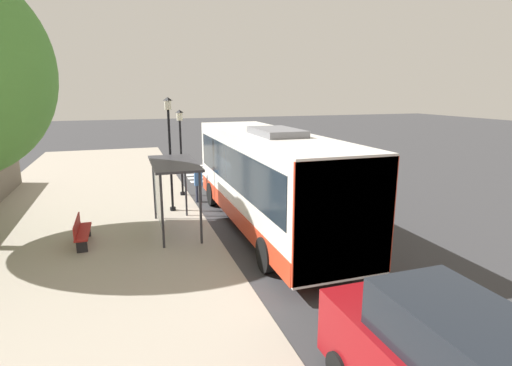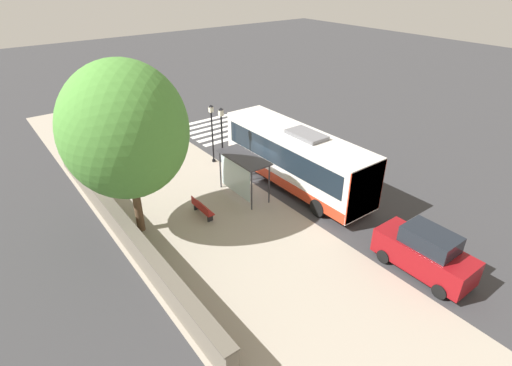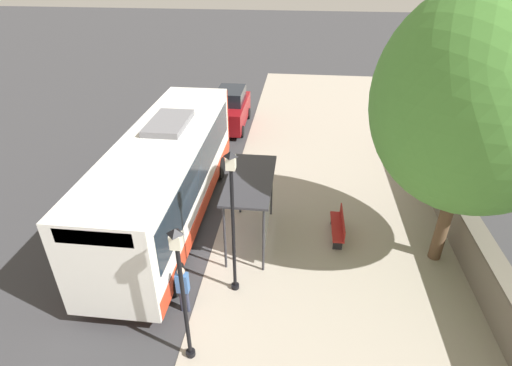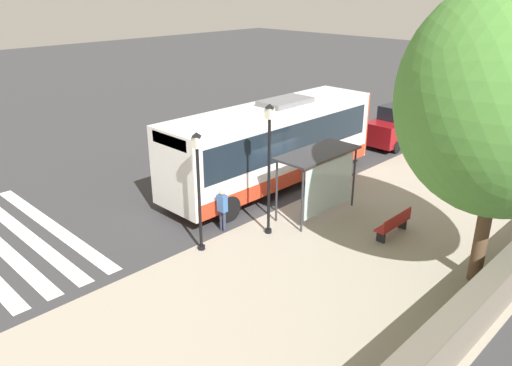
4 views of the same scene
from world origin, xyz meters
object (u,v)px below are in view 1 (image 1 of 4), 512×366
at_px(bus, 268,178).
at_px(street_lamp_far, 181,145).
at_px(bench, 81,231).
at_px(street_lamp_near, 170,145).
at_px(bus_shelter, 170,175).
at_px(pedestrian, 198,182).

bearing_deg(bus, street_lamp_far, 110.80).
height_order(bench, street_lamp_near, street_lamp_near).
bearing_deg(bus_shelter, bench, -171.36).
distance_m(street_lamp_near, street_lamp_far, 2.58).
bearing_deg(street_lamp_far, bus, -69.20).
xyz_separation_m(bus, bus_shelter, (-3.30, 0.93, 0.13)).
bearing_deg(pedestrian, street_lamp_near, -141.87).
bearing_deg(street_lamp_near, bus_shelter, -97.23).
bearing_deg(pedestrian, bus, -68.95).
height_order(bus_shelter, street_lamp_near, street_lamp_near).
bearing_deg(bench, pedestrian, 40.76).
relative_size(bus, street_lamp_far, 2.60).
xyz_separation_m(bench, street_lamp_far, (4.05, 5.37, 1.94)).
bearing_deg(street_lamp_far, bus_shelter, -102.43).
distance_m(bus_shelter, street_lamp_far, 5.05).
relative_size(bus, pedestrian, 6.56).
bearing_deg(bench, bus_shelter, 8.64).
bearing_deg(street_lamp_near, bus, -48.71).
distance_m(bus, street_lamp_far, 6.27).
xyz_separation_m(bus, pedestrian, (-1.70, 4.42, -0.98)).
bearing_deg(bench, bus, -4.37).
height_order(bus_shelter, street_lamp_far, street_lamp_far).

